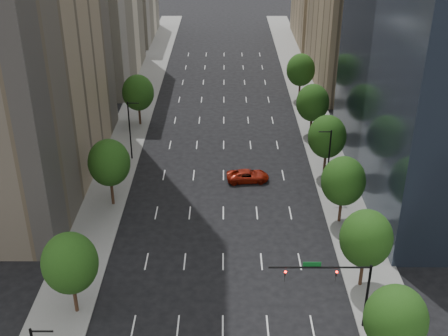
{
  "coord_description": "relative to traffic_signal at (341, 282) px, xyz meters",
  "views": [
    {
      "loc": [
        0.17,
        -10.33,
        37.4
      ],
      "look_at": [
        0.09,
        46.66,
        8.0
      ],
      "focal_mm": 45.74,
      "sensor_mm": 36.0,
      "label": 1
    }
  ],
  "objects": [
    {
      "name": "streetlight_rn",
      "position": [
        2.91,
        25.0,
        -0.33
      ],
      "size": [
        1.7,
        0.2,
        9.0
      ],
      "color": "black",
      "rests_on": "ground"
    },
    {
      "name": "tree_right_4",
      "position": [
        3.47,
        44.0,
        0.29
      ],
      "size": [
        5.2,
        5.2,
        8.46
      ],
      "color": "#382316",
      "rests_on": "ground"
    },
    {
      "name": "tree_right_0",
      "position": [
        3.47,
        -5.0,
        0.22
      ],
      "size": [
        5.2,
        5.2,
        8.39
      ],
      "color": "#382316",
      "rests_on": "ground"
    },
    {
      "name": "tree_left_0",
      "position": [
        -24.53,
        2.0,
        0.58
      ],
      "size": [
        5.2,
        5.2,
        8.75
      ],
      "color": "#382316",
      "rests_on": "ground"
    },
    {
      "name": "parking_tan_right",
      "position": [
        14.47,
        70.0,
        9.83
      ],
      "size": [
        14.0,
        30.0,
        30.0
      ],
      "primitive_type": "cube",
      "color": "#8C7759",
      "rests_on": "ground"
    },
    {
      "name": "car_red_far",
      "position": [
        -7.2,
        28.32,
        -4.37
      ],
      "size": [
        5.99,
        3.19,
        1.6
      ],
      "primitive_type": "imported",
      "rotation": [
        0.0,
        0.0,
        1.67
      ],
      "color": "maroon",
      "rests_on": "ground"
    },
    {
      "name": "tree_right_2",
      "position": [
        3.47,
        18.0,
        0.43
      ],
      "size": [
        5.2,
        5.2,
        8.61
      ],
      "color": "#382316",
      "rests_on": "ground"
    },
    {
      "name": "tree_right_3",
      "position": [
        3.47,
        30.0,
        0.72
      ],
      "size": [
        5.2,
        5.2,
        8.89
      ],
      "color": "#382316",
      "rests_on": "ground"
    },
    {
      "name": "filler_left",
      "position": [
        -35.53,
        106.0,
        3.83
      ],
      "size": [
        14.0,
        26.0,
        18.0
      ],
      "primitive_type": "cube",
      "color": "beige",
      "rests_on": "ground"
    },
    {
      "name": "tree_right_5",
      "position": [
        3.47,
        60.0,
        0.58
      ],
      "size": [
        5.2,
        5.2,
        8.75
      ],
      "color": "#382316",
      "rests_on": "ground"
    },
    {
      "name": "tree_right_1",
      "position": [
        3.47,
        6.0,
        0.58
      ],
      "size": [
        5.2,
        5.2,
        8.75
      ],
      "color": "#382316",
      "rests_on": "ground"
    },
    {
      "name": "tree_left_2",
      "position": [
        -24.53,
        48.0,
        0.5
      ],
      "size": [
        5.2,
        5.2,
        8.68
      ],
      "color": "#382316",
      "rests_on": "ground"
    },
    {
      "name": "traffic_signal",
      "position": [
        0.0,
        0.0,
        0.0
      ],
      "size": [
        9.12,
        0.4,
        7.38
      ],
      "color": "black",
      "rests_on": "ground"
    },
    {
      "name": "sidewalk_right",
      "position": [
        4.97,
        30.0,
        -5.1
      ],
      "size": [
        6.0,
        200.0,
        0.15
      ],
      "primitive_type": "cube",
      "color": "slate",
      "rests_on": "ground"
    },
    {
      "name": "tree_left_1",
      "position": [
        -24.53,
        22.0,
        0.79
      ],
      "size": [
        5.2,
        5.2,
        8.97
      ],
      "color": "#382316",
      "rests_on": "ground"
    },
    {
      "name": "streetlight_ln",
      "position": [
        -23.96,
        35.0,
        -0.33
      ],
      "size": [
        1.7,
        0.2,
        9.0
      ],
      "color": "black",
      "rests_on": "ground"
    },
    {
      "name": "sidewalk_left",
      "position": [
        -26.03,
        30.0,
        -5.1
      ],
      "size": [
        6.0,
        200.0,
        0.15
      ],
      "primitive_type": "cube",
      "color": "slate",
      "rests_on": "ground"
    },
    {
      "name": "filler_right",
      "position": [
        14.47,
        103.0,
        2.83
      ],
      "size": [
        14.0,
        26.0,
        16.0
      ],
      "primitive_type": "cube",
      "color": "#8C7759",
      "rests_on": "ground"
    }
  ]
}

